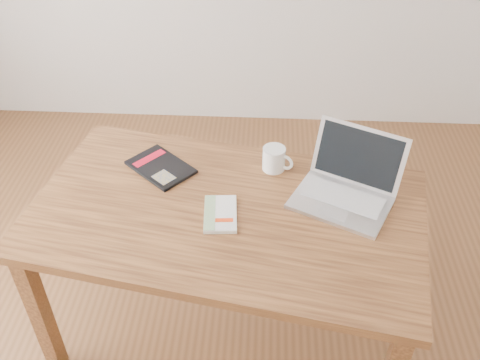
# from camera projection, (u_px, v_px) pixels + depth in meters

# --- Properties ---
(room) EXTENTS (4.04, 4.04, 2.70)m
(room) POSITION_uv_depth(u_px,v_px,m) (146.00, 87.00, 1.58)
(room) COLOR brown
(room) RESTS_ON ground
(desk) EXTENTS (1.64, 1.12, 0.75)m
(desk) POSITION_uv_depth(u_px,v_px,m) (227.00, 226.00, 2.12)
(desk) COLOR brown
(desk) RESTS_ON ground
(white_guidebook) EXTENTS (0.14, 0.21, 0.02)m
(white_guidebook) POSITION_uv_depth(u_px,v_px,m) (220.00, 214.00, 2.03)
(white_guidebook) COLOR silver
(white_guidebook) RESTS_ON desk
(black_guidebook) EXTENTS (0.32, 0.32, 0.01)m
(black_guidebook) POSITION_uv_depth(u_px,v_px,m) (161.00, 167.00, 2.26)
(black_guidebook) COLOR black
(black_guidebook) RESTS_ON desk
(laptop) EXTENTS (0.47, 0.46, 0.25)m
(laptop) POSITION_uv_depth(u_px,v_px,m) (347.00, 186.00, 2.09)
(laptop) COLOR silver
(laptop) RESTS_ON desk
(coffee_mug) EXTENTS (0.13, 0.10, 0.10)m
(coffee_mug) POSITION_uv_depth(u_px,v_px,m) (275.00, 159.00, 2.23)
(coffee_mug) COLOR silver
(coffee_mug) RESTS_ON desk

